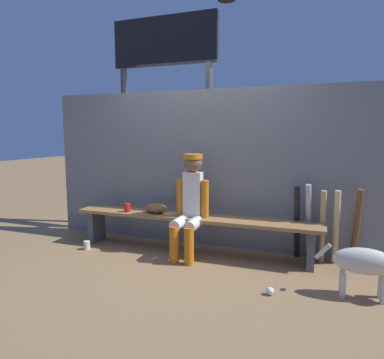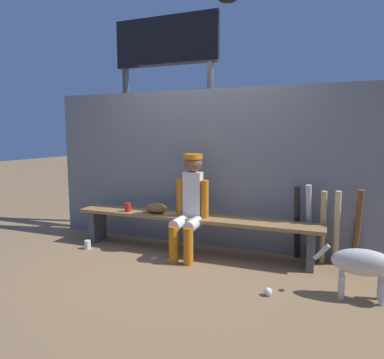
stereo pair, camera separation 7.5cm
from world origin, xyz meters
TOP-DOWN VIEW (x-y plane):
  - ground_plane at (0.00, 0.00)m, footprint 30.00×30.00m
  - chainlink_fence at (0.00, 0.37)m, footprint 4.34×0.03m
  - dugout_bench at (0.00, 0.00)m, footprint 3.08×0.36m
  - player_seated at (0.01, -0.11)m, footprint 0.41×0.55m
  - baseball_glove at (-0.48, 0.00)m, footprint 0.28×0.20m
  - bat_aluminum_black at (1.22, 0.24)m, footprint 0.09×0.22m
  - bat_aluminum_silver at (1.35, 0.25)m, footprint 0.11×0.27m
  - bat_wood_tan at (1.50, 0.20)m, footprint 0.07×0.14m
  - bat_wood_natural at (1.64, 0.20)m, footprint 0.07×0.14m
  - bat_wood_dark at (1.85, 0.25)m, footprint 0.09×0.25m
  - baseball at (1.06, -0.82)m, footprint 0.07×0.07m
  - cup_on_ground at (-1.30, -0.34)m, footprint 0.08×0.08m
  - cup_on_bench at (-0.86, -0.07)m, footprint 0.08×0.08m
  - scoreboard at (-0.73, 0.97)m, footprint 1.91×0.27m
  - dog at (1.89, -0.59)m, footprint 0.84×0.20m

SIDE VIEW (x-z plane):
  - ground_plane at x=0.00m, z-range 0.00..0.00m
  - baseball at x=1.06m, z-range 0.00..0.07m
  - cup_on_ground at x=-1.30m, z-range 0.00..0.11m
  - dog at x=1.89m, z-range 0.09..0.58m
  - dugout_bench at x=0.00m, z-range 0.14..0.61m
  - bat_wood_tan at x=1.50m, z-range 0.00..0.84m
  - bat_wood_natural at x=1.64m, z-range 0.00..0.85m
  - bat_aluminum_black at x=1.22m, z-range 0.00..0.87m
  - bat_wood_dark at x=1.85m, z-range 0.00..0.88m
  - bat_aluminum_silver at x=1.35m, z-range 0.00..0.91m
  - cup_on_bench at x=-0.86m, z-range 0.47..0.58m
  - baseball_glove at x=-0.48m, z-range 0.47..0.59m
  - player_seated at x=0.01m, z-range 0.05..1.28m
  - chainlink_fence at x=0.00m, z-range 0.00..2.02m
  - scoreboard at x=-0.73m, z-range 0.63..4.05m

